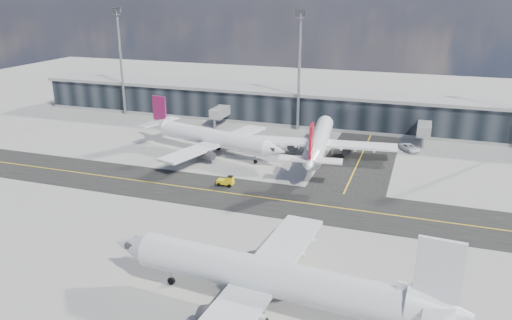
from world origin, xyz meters
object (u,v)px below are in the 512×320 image
Objects in this scene: airliner_af at (211,138)px; airliner_near at (271,278)px; airliner_redtail at (319,141)px; service_van at (409,148)px; baggage_tug at (227,181)px.

airliner_near is at bearing 45.87° from airliner_af.
airliner_redtail reaches higher than service_van.
baggage_tug reaches higher than service_van.
airliner_af is at bearing 34.55° from airliner_near.
service_van is at bearing 25.54° from airliner_redtail.
airliner_redtail is 6.87× the size of service_van.
airliner_redtail is 24.20m from baggage_tug.
airliner_af is at bearing 165.43° from service_van.
service_van is (11.36, 64.06, -3.19)m from airliner_near.
airliner_af is 6.58× the size of service_van.
airliner_near is 7.40× the size of service_van.
service_van is at bearing 134.87° from baggage_tug.
airliner_near reaches higher than service_van.
baggage_tug is at bearing 33.71° from airliner_near.
airliner_af is 19.38m from baggage_tug.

